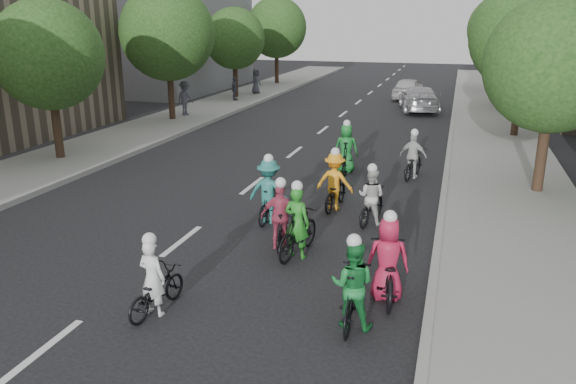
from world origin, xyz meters
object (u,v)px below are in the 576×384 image
at_px(cyclist_9, 346,152).
at_px(spectator_1, 234,89).
at_px(cyclist_4, 388,267).
at_px(follow_car_lead, 419,99).
at_px(cyclist_7, 269,196).
at_px(cyclist_0, 155,287).
at_px(cyclist_6, 371,202).
at_px(spectator_0, 185,98).
at_px(spectator_2, 256,81).
at_px(follow_car_trail, 408,88).
at_px(cyclist_3, 281,222).
at_px(cyclist_5, 298,229).
at_px(cyclist_8, 413,161).
at_px(cyclist_1, 353,291).
at_px(cyclist_2, 335,186).

height_order(cyclist_9, spectator_1, cyclist_9).
relative_size(cyclist_4, follow_car_lead, 0.41).
bearing_deg(cyclist_7, cyclist_0, 89.13).
bearing_deg(cyclist_6, cyclist_4, 113.32).
bearing_deg(cyclist_6, spectator_0, -37.56).
bearing_deg(spectator_2, follow_car_lead, -91.18).
xyz_separation_m(follow_car_trail, spectator_1, (-10.60, -4.95, 0.18)).
bearing_deg(cyclist_9, cyclist_0, 80.04).
bearing_deg(cyclist_0, cyclist_3, -101.42).
xyz_separation_m(cyclist_0, cyclist_5, (1.81, 3.26, 0.13)).
height_order(cyclist_0, cyclist_7, cyclist_7).
bearing_deg(cyclist_8, cyclist_3, 81.98).
bearing_deg(follow_car_lead, cyclist_8, 83.32).
bearing_deg(cyclist_5, spectator_1, -52.93).
relative_size(cyclist_7, cyclist_9, 1.00).
relative_size(cyclist_9, spectator_0, 1.02).
distance_m(cyclist_5, spectator_0, 19.70).
distance_m(cyclist_9, spectator_1, 17.94).
xyz_separation_m(cyclist_1, cyclist_2, (-1.67, 6.20, -0.00)).
distance_m(cyclist_3, cyclist_5, 0.62).
bearing_deg(cyclist_2, spectator_2, -59.70).
bearing_deg(cyclist_0, cyclist_1, -161.79).
distance_m(cyclist_0, spectator_1, 27.14).
relative_size(cyclist_6, cyclist_7, 0.97).
bearing_deg(cyclist_6, cyclist_7, 26.91).
relative_size(cyclist_6, cyclist_8, 0.96).
bearing_deg(cyclist_8, cyclist_7, 70.42).
height_order(cyclist_1, cyclist_2, cyclist_2).
bearing_deg(follow_car_trail, cyclist_6, 97.36).
bearing_deg(cyclist_4, cyclist_1, 59.74).
xyz_separation_m(cyclist_9, spectator_1, (-10.22, 14.74, 0.20)).
bearing_deg(cyclist_1, spectator_1, -65.07).
relative_size(cyclist_2, cyclist_5, 0.96).
height_order(cyclist_2, follow_car_lead, cyclist_2).
xyz_separation_m(cyclist_0, follow_car_trail, (1.79, 30.62, 0.20)).
bearing_deg(spectator_2, cyclist_6, -136.79).
relative_size(cyclist_0, follow_car_trail, 0.39).
xyz_separation_m(cyclist_4, cyclist_7, (-3.56, 3.37, 0.11)).
height_order(cyclist_3, spectator_2, spectator_2).
distance_m(cyclist_6, cyclist_7, 2.72).
relative_size(cyclist_0, cyclist_7, 0.87).
bearing_deg(spectator_0, spectator_1, 7.03).
height_order(cyclist_4, spectator_0, spectator_0).
xyz_separation_m(cyclist_5, cyclist_7, (-1.34, 1.94, 0.10)).
bearing_deg(follow_car_lead, cyclist_1, 81.47).
height_order(cyclist_7, spectator_1, cyclist_7).
bearing_deg(spectator_1, spectator_2, -4.12).
distance_m(cyclist_8, spectator_0, 15.67).
relative_size(cyclist_2, cyclist_3, 1.04).
distance_m(cyclist_4, cyclist_6, 4.26).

